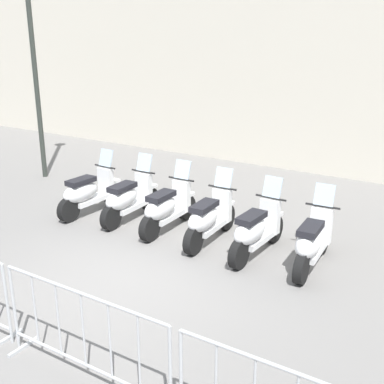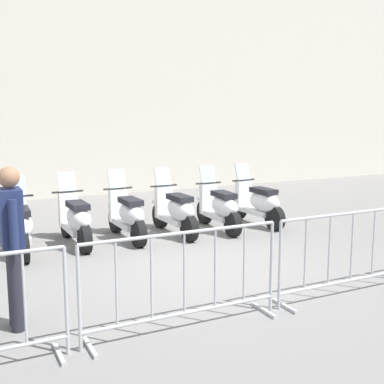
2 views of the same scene
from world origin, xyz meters
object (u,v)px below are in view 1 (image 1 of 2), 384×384
motorcycle_0 (88,192)px  street_lamp (31,29)px  motorcycle_1 (128,199)px  motorcycle_5 (312,242)px  motorcycle_4 (256,231)px  motorcycle_2 (166,208)px  motorcycle_3 (209,219)px  barrier_segment_3 (84,337)px

motorcycle_0 → street_lamp: size_ratio=0.29×
motorcycle_0 → motorcycle_1: same height
motorcycle_5 → motorcycle_1: bearing=-174.7°
motorcycle_4 → motorcycle_5: bearing=10.0°
motorcycle_2 → motorcycle_3: (0.93, 0.05, 0.00)m
motorcycle_0 → street_lamp: street_lamp is taller
motorcycle_0 → motorcycle_3: same height
motorcycle_5 → street_lamp: street_lamp is taller
motorcycle_0 → motorcycle_4: (3.70, 0.41, 0.00)m
motorcycle_5 → street_lamp: size_ratio=0.29×
motorcycle_4 → street_lamp: 7.40m
motorcycle_1 → motorcycle_5: size_ratio=1.00×
motorcycle_0 → street_lamp: 4.45m
motorcycle_3 → street_lamp: (-5.74, 0.69, 3.14)m
motorcycle_2 → street_lamp: street_lamp is taller
motorcycle_0 → motorcycle_2: same height
motorcycle_1 → barrier_segment_3: motorcycle_1 is taller
motorcycle_0 → motorcycle_5: (4.62, 0.58, 0.00)m
motorcycle_2 → motorcycle_4: bearing=3.3°
motorcycle_0 → motorcycle_3: size_ratio=1.00×
motorcycle_2 → barrier_segment_3: (2.04, -3.63, 0.07)m
barrier_segment_3 → street_lamp: (-6.85, 4.38, 3.07)m
motorcycle_3 → street_lamp: size_ratio=0.29×
motorcycle_2 → motorcycle_3: bearing=3.3°
motorcycle_1 → motorcycle_2: 0.93m
street_lamp → motorcycle_4: bearing=-5.5°
motorcycle_0 → street_lamp: (-2.97, 1.06, 3.14)m
motorcycle_4 → barrier_segment_3: size_ratio=0.78×
street_lamp → motorcycle_5: bearing=-3.6°
motorcycle_2 → motorcycle_3: same height
motorcycle_2 → motorcycle_3: 0.93m
motorcycle_4 → street_lamp: size_ratio=0.29×
barrier_segment_3 → motorcycle_1: bearing=129.8°
barrier_segment_3 → motorcycle_4: bearing=92.9°
motorcycle_0 → motorcycle_2: 1.87m
street_lamp → motorcycle_1: bearing=-12.0°
motorcycle_3 → motorcycle_4: (0.92, 0.05, 0.00)m
motorcycle_5 → motorcycle_4: bearing=-170.0°
motorcycle_3 → barrier_segment_3: size_ratio=0.77×
motorcycle_2 → motorcycle_5: (2.78, 0.27, 0.00)m
motorcycle_2 → street_lamp: bearing=171.2°
motorcycle_0 → barrier_segment_3: 5.11m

